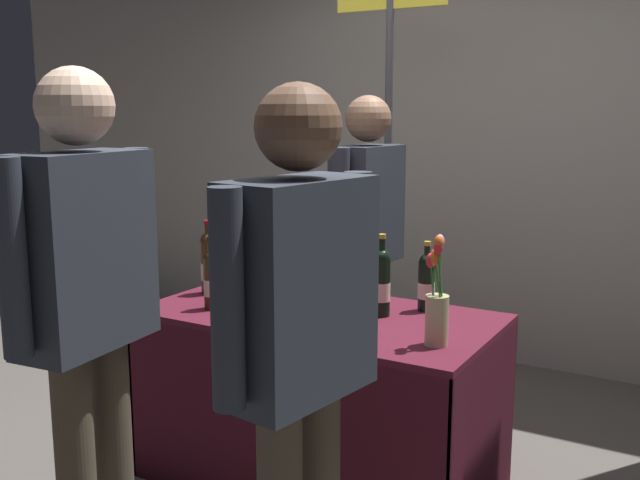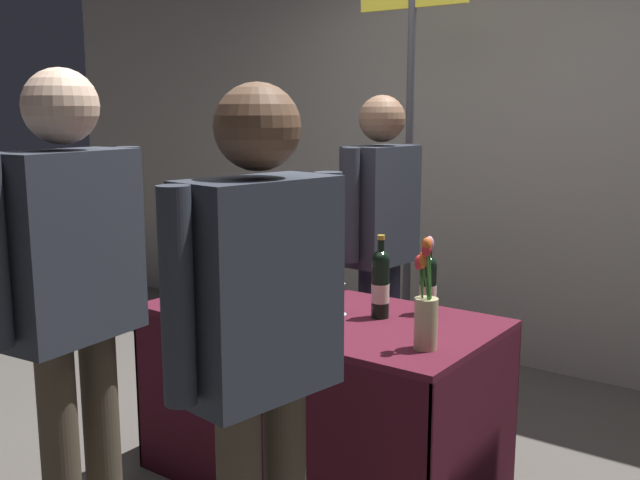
% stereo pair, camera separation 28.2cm
% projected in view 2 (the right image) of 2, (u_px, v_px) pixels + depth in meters
% --- Properties ---
extents(ground_plane, '(12.00, 12.00, 0.00)m').
position_uv_depth(ground_plane, '(320.00, 479.00, 3.07)').
color(ground_plane, '#514C47').
extents(back_partition, '(7.94, 0.12, 2.91)m').
position_uv_depth(back_partition, '(507.00, 127.00, 4.34)').
color(back_partition, '#9E998E').
rests_on(back_partition, ground_plane).
extents(tasting_table, '(1.41, 0.75, 0.74)m').
position_uv_depth(tasting_table, '(320.00, 365.00, 2.98)').
color(tasting_table, '#4C1423').
rests_on(tasting_table, ground_plane).
extents(featured_wine_bottle, '(0.07, 0.07, 0.30)m').
position_uv_depth(featured_wine_bottle, '(215.00, 276.00, 3.02)').
color(featured_wine_bottle, '#38230F').
rests_on(featured_wine_bottle, tasting_table).
extents(display_bottle_0, '(0.08, 0.08, 0.35)m').
position_uv_depth(display_bottle_0, '(252.00, 259.00, 3.26)').
color(display_bottle_0, black).
rests_on(display_bottle_0, tasting_table).
extents(display_bottle_1, '(0.07, 0.07, 0.29)m').
position_uv_depth(display_bottle_1, '(428.00, 284.00, 2.90)').
color(display_bottle_1, black).
rests_on(display_bottle_1, tasting_table).
extents(display_bottle_2, '(0.08, 0.08, 0.33)m').
position_uv_depth(display_bottle_2, '(218.00, 259.00, 3.27)').
color(display_bottle_2, '#38230F').
rests_on(display_bottle_2, tasting_table).
extents(display_bottle_3, '(0.07, 0.07, 0.32)m').
position_uv_depth(display_bottle_3, '(255.00, 275.00, 3.00)').
color(display_bottle_3, black).
rests_on(display_bottle_3, tasting_table).
extents(display_bottle_4, '(0.07, 0.07, 0.33)m').
position_uv_depth(display_bottle_4, '(380.00, 283.00, 2.85)').
color(display_bottle_4, black).
rests_on(display_bottle_4, tasting_table).
extents(wine_glass_near_vendor, '(0.07, 0.07, 0.13)m').
position_uv_depth(wine_glass_near_vendor, '(338.00, 293.00, 2.89)').
color(wine_glass_near_vendor, silver).
rests_on(wine_glass_near_vendor, tasting_table).
extents(wine_glass_mid, '(0.08, 0.08, 0.12)m').
position_uv_depth(wine_glass_mid, '(313.00, 276.00, 3.19)').
color(wine_glass_mid, silver).
rests_on(wine_glass_mid, tasting_table).
extents(wine_glass_near_taster, '(0.07, 0.07, 0.13)m').
position_uv_depth(wine_glass_near_taster, '(285.00, 285.00, 2.99)').
color(wine_glass_near_taster, silver).
rests_on(wine_glass_near_taster, tasting_table).
extents(flower_vase, '(0.08, 0.08, 0.40)m').
position_uv_depth(flower_vase, '(426.00, 308.00, 2.46)').
color(flower_vase, tan).
rests_on(flower_vase, tasting_table).
extents(brochure_stand, '(0.10, 0.15, 0.13)m').
position_uv_depth(brochure_stand, '(270.00, 307.00, 2.78)').
color(brochure_stand, silver).
rests_on(brochure_stand, tasting_table).
extents(vendor_presenter, '(0.24, 0.56, 1.62)m').
position_uv_depth(vendor_presenter, '(380.00, 232.00, 3.52)').
color(vendor_presenter, '#2D3347').
rests_on(vendor_presenter, ground_plane).
extents(taster_foreground_right, '(0.25, 0.61, 1.68)m').
position_uv_depth(taster_foreground_right, '(72.00, 284.00, 2.26)').
color(taster_foreground_right, '#4C4233').
rests_on(taster_foreground_right, ground_plane).
extents(taster_foreground_left, '(0.27, 0.59, 1.62)m').
position_uv_depth(taster_foreground_left, '(261.00, 334.00, 1.89)').
color(taster_foreground_left, '#4C4233').
rests_on(taster_foreground_left, ground_plane).
extents(booth_signpost, '(0.63, 0.04, 2.26)m').
position_uv_depth(booth_signpost, '(410.00, 139.00, 3.91)').
color(booth_signpost, '#47474C').
rests_on(booth_signpost, ground_plane).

